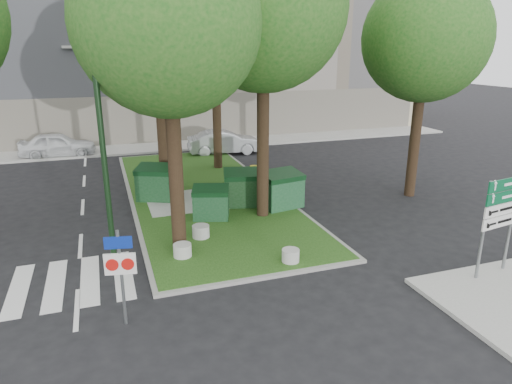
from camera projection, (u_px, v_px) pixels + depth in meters
name	position (u px, v px, depth m)	size (l,w,h in m)	color
ground	(250.00, 280.00, 12.66)	(120.00, 120.00, 0.00)	black
median_island	(204.00, 193.00, 20.01)	(6.00, 16.00, 0.12)	#1A4413
median_kerb	(204.00, 194.00, 20.01)	(6.30, 16.30, 0.10)	gray
building_sidewalk	(160.00, 147.00, 29.31)	(42.00, 3.00, 0.12)	#999993
zebra_crossing	(107.00, 277.00, 12.85)	(5.00, 3.00, 0.01)	silver
apartment_building	(139.00, 21.00, 33.67)	(41.00, 12.00, 16.00)	#BDB58E
tree_median_near_left	(169.00, 3.00, 12.31)	(5.20, 5.20, 10.53)	black
tree_median_mid	(158.00, 26.00, 18.43)	(4.80, 4.80, 9.99)	black
tree_median_far	(215.00, 0.00, 21.72)	(5.80, 5.80, 11.93)	black
tree_street_right	(428.00, 26.00, 17.92)	(5.00, 5.00, 10.06)	black
dumpster_a	(157.00, 183.00, 18.87)	(1.89, 1.66, 1.46)	#0E3617
dumpster_b	(211.00, 203.00, 16.79)	(1.54, 1.28, 1.23)	#10391B
dumpster_c	(244.00, 188.00, 18.22)	(1.76, 1.41, 1.44)	black
dumpster_d	(281.00, 190.00, 17.94)	(1.76, 1.38, 1.47)	#144323
bollard_left	(182.00, 250.00, 13.79)	(0.55, 0.55, 0.39)	#B0AFAB
bollard_right	(291.00, 255.00, 13.47)	(0.52, 0.52, 0.37)	#B0B0AA
bollard_mid	(201.00, 231.00, 15.18)	(0.57, 0.57, 0.41)	#A2A39D
litter_bin	(254.00, 173.00, 21.64)	(0.40, 0.40, 0.71)	yellow
street_lamp	(102.00, 140.00, 11.97)	(0.49, 0.49, 6.15)	black
traffic_sign_pole	(121.00, 265.00, 10.23)	(0.70, 0.18, 2.35)	slate
directional_sign	(500.00, 211.00, 12.27)	(1.37, 0.29, 2.77)	slate
car_white	(58.00, 145.00, 26.76)	(1.70, 4.22, 1.44)	white
car_silver	(224.00, 142.00, 27.50)	(1.52, 4.37, 1.44)	#9A9EA2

